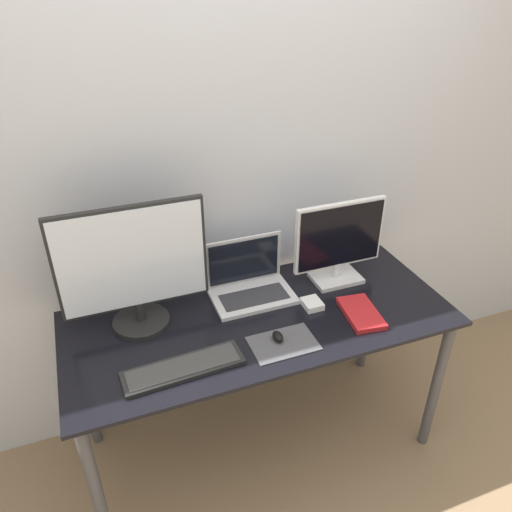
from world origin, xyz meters
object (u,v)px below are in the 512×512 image
mouse (278,337)px  power_brick (312,304)px  keyboard (183,368)px  monitor_right (339,242)px  book (361,313)px  laptop (249,281)px  monitor_left (133,267)px

mouse → power_brick: (0.23, 0.15, -0.01)m
keyboard → mouse: size_ratio=7.17×
monitor_right → book: (-0.03, -0.28, -0.19)m
monitor_right → laptop: size_ratio=1.19×
laptop → mouse: bearing=-91.4°
mouse → laptop: bearing=88.6°
keyboard → power_brick: 0.64m
book → power_brick: size_ratio=2.75×
mouse → book: bearing=3.6°
laptop → book: bearing=-40.4°
monitor_left → mouse: 0.62m
monitor_left → book: (0.87, -0.28, -0.26)m
power_brick → laptop: bearing=137.9°
monitor_left → laptop: monitor_left is taller
keyboard → book: 0.78m
keyboard → mouse: bearing=3.7°
book → power_brick: 0.21m
power_brick → monitor_right: bearing=37.3°
laptop → power_brick: (0.22, -0.20, -0.05)m
power_brick → monitor_left: bearing=168.0°
monitor_right → keyboard: (-0.81, -0.33, -0.19)m
monitor_left → power_brick: monitor_left is taller
monitor_left → power_brick: bearing=-12.0°
mouse → power_brick: mouse is taller
keyboard → laptop: bearing=43.6°
monitor_right → keyboard: bearing=-157.9°
laptop → mouse: size_ratio=5.68×
laptop → monitor_left: bearing=-174.6°
keyboard → power_brick: bearing=16.2°
mouse → book: mouse is taller
monitor_left → power_brick: size_ratio=6.40×
monitor_right → laptop: monitor_right is taller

